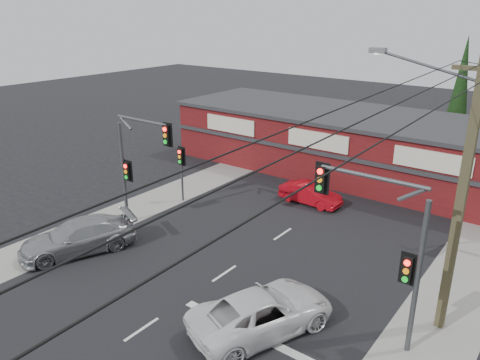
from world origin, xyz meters
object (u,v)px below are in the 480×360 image
Objects in this scene: red_sedan at (310,194)px; shop_building at (358,144)px; silver_suv at (78,237)px; utility_pole at (458,187)px; white_suv at (262,312)px.

shop_building is (-0.11, 6.74, 1.52)m from red_sedan.
silver_suv is 16.47m from utility_pole.
utility_pole reaches higher than white_suv.
red_sedan is 0.14× the size of shop_building.
white_suv is at bearing 25.32° from silver_suv.
shop_building is 17.15m from utility_pole.
white_suv is 0.20× the size of shop_building.
white_suv is 0.54× the size of utility_pole.
utility_pole is at bearing -56.24° from shop_building.
red_sedan is (5.89, 11.79, -0.16)m from silver_suv.
white_suv is 7.88m from utility_pole.
red_sedan is 12.69m from utility_pole.
shop_building is at bearing 95.31° from silver_suv.
silver_suv is 1.43× the size of red_sedan.
utility_pole is at bearing 39.30° from silver_suv.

